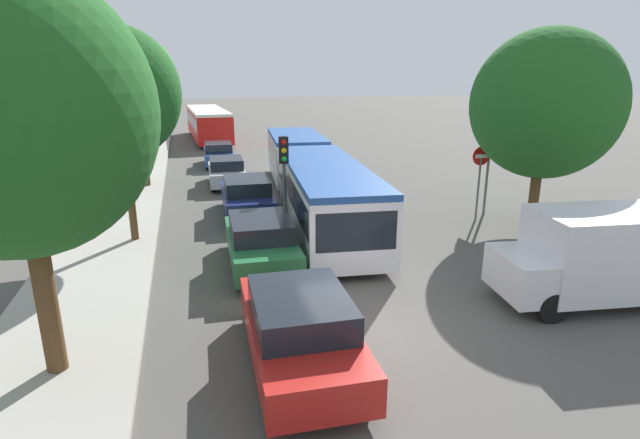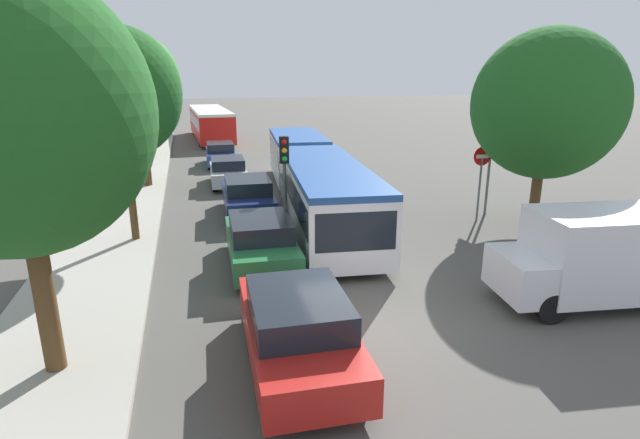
# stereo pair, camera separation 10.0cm
# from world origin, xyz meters

# --- Properties ---
(ground_plane) EXTENTS (200.00, 200.00, 0.00)m
(ground_plane) POSITION_xyz_m (0.00, 0.00, 0.00)
(ground_plane) COLOR #4F4C47
(kerb_strip_left) EXTENTS (3.20, 43.08, 0.14)m
(kerb_strip_left) POSITION_xyz_m (-6.31, 16.54, 0.07)
(kerb_strip_left) COLOR #9E998E
(kerb_strip_left) RESTS_ON ground
(articulated_bus) EXTENTS (4.08, 16.54, 2.43)m
(articulated_bus) POSITION_xyz_m (1.38, 10.27, 1.40)
(articulated_bus) COLOR silver
(articulated_bus) RESTS_ON ground
(city_bus_rear) EXTENTS (3.12, 11.80, 2.52)m
(city_bus_rear) POSITION_xyz_m (-1.60, 33.08, 1.46)
(city_bus_rear) COLOR red
(city_bus_rear) RESTS_ON ground
(queued_car_red) EXTENTS (2.01, 4.49, 1.54)m
(queued_car_red) POSITION_xyz_m (-1.71, -1.12, 0.78)
(queued_car_red) COLOR #B21E19
(queued_car_red) RESTS_ON ground
(queued_car_green) EXTENTS (1.95, 4.33, 1.49)m
(queued_car_green) POSITION_xyz_m (-1.65, 4.19, 0.75)
(queued_car_green) COLOR #236638
(queued_car_green) RESTS_ON ground
(queued_car_navy) EXTENTS (1.96, 4.37, 1.50)m
(queued_car_navy) POSITION_xyz_m (-1.35, 9.72, 0.76)
(queued_car_navy) COLOR navy
(queued_car_navy) RESTS_ON ground
(queued_car_silver) EXTENTS (1.82, 4.04, 1.39)m
(queued_car_silver) POSITION_xyz_m (-1.67, 15.33, 0.70)
(queued_car_silver) COLOR #B7BABF
(queued_car_silver) RESTS_ON ground
(queued_car_blue) EXTENTS (1.81, 4.02, 1.38)m
(queued_car_blue) POSITION_xyz_m (-1.65, 21.03, 0.70)
(queued_car_blue) COLOR #284799
(queued_car_blue) RESTS_ON ground
(white_van) EXTENTS (5.20, 2.56, 2.31)m
(white_van) POSITION_xyz_m (6.14, -0.30, 1.24)
(white_van) COLOR silver
(white_van) RESTS_ON ground
(traffic_light) EXTENTS (0.35, 0.38, 3.40)m
(traffic_light) POSITION_xyz_m (-0.38, 6.99, 2.50)
(traffic_light) COLOR #56595E
(traffic_light) RESTS_ON ground
(no_entry_sign) EXTENTS (0.70, 0.08, 2.82)m
(no_entry_sign) POSITION_xyz_m (7.01, 6.74, 1.88)
(no_entry_sign) COLOR #56595E
(no_entry_sign) RESTS_ON ground
(direction_sign_post) EXTENTS (0.26, 1.39, 3.60)m
(direction_sign_post) POSITION_xyz_m (7.77, 7.39, 2.55)
(direction_sign_post) COLOR #56595E
(direction_sign_post) RESTS_ON ground
(tree_left_near) EXTENTS (4.50, 4.50, 7.23)m
(tree_left_near) POSITION_xyz_m (-6.17, -0.25, 4.83)
(tree_left_near) COLOR #51381E
(tree_left_near) RESTS_ON ground
(tree_left_mid) EXTENTS (3.72, 3.72, 6.86)m
(tree_left_mid) POSITION_xyz_m (-5.39, 7.34, 4.83)
(tree_left_mid) COLOR #51381E
(tree_left_mid) RESTS_ON ground
(tree_left_far) EXTENTS (3.71, 3.71, 5.92)m
(tree_left_far) POSITION_xyz_m (-5.52, 15.79, 3.97)
(tree_left_far) COLOR #51381E
(tree_left_far) RESTS_ON ground
(tree_left_distant) EXTENTS (4.73, 4.73, 7.64)m
(tree_left_distant) POSITION_xyz_m (-6.04, 24.95, 4.95)
(tree_left_distant) COLOR #51381E
(tree_left_distant) RESTS_ON ground
(tree_right_near) EXTENTS (5.10, 5.10, 6.95)m
(tree_right_near) POSITION_xyz_m (8.52, 5.58, 4.26)
(tree_right_near) COLOR #51381E
(tree_right_near) RESTS_ON ground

